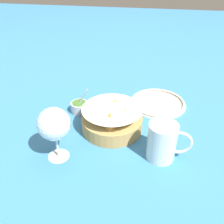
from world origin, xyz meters
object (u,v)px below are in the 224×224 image
at_px(sauce_cup, 79,107).
at_px(side_plate, 158,103).
at_px(wine_glass, 54,125).
at_px(food_basket, 112,119).
at_px(beer_mug, 162,143).

relative_size(sauce_cup, side_plate, 0.46).
height_order(wine_glass, side_plate, wine_glass).
distance_m(sauce_cup, side_plate, 0.31).
bearing_deg(food_basket, sauce_cup, 148.73).
xyz_separation_m(food_basket, beer_mug, (0.16, -0.11, 0.02)).
bearing_deg(wine_glass, sauce_cup, 90.72).
relative_size(food_basket, sauce_cup, 2.04).
bearing_deg(beer_mug, wine_glass, -170.80).
bearing_deg(food_basket, wine_glass, -130.29).
distance_m(food_basket, side_plate, 0.24).
xyz_separation_m(food_basket, side_plate, (0.15, 0.19, -0.03)).
bearing_deg(beer_mug, sauce_cup, 147.19).
xyz_separation_m(food_basket, sauce_cup, (-0.14, 0.08, -0.02)).
distance_m(food_basket, beer_mug, 0.20).
bearing_deg(side_plate, beer_mug, -87.55).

